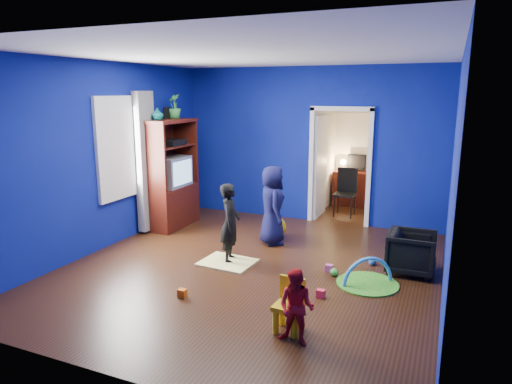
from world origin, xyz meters
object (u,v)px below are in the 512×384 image
at_px(child_navy, 272,205).
at_px(vase, 157,114).
at_px(hopper_ball, 275,227).
at_px(study_desk, 354,189).
at_px(kid_chair, 288,308).
at_px(crt_tv, 172,172).
at_px(armchair, 411,252).
at_px(toddler_red, 296,307).
at_px(child_black, 230,223).
at_px(play_mat, 367,284).
at_px(tv_armoire, 170,174).
at_px(folding_chair, 345,194).

height_order(child_navy, vase, vase).
xyz_separation_m(hopper_ball, study_desk, (0.77, 2.86, 0.18)).
bearing_deg(kid_chair, crt_tv, 143.39).
height_order(armchair, toddler_red, toddler_red).
distance_m(child_black, crt_tv, 2.20).
bearing_deg(play_mat, study_desk, 103.65).
height_order(armchair, kid_chair, armchair).
xyz_separation_m(armchair, toddler_red, (-0.88, -2.35, 0.09)).
height_order(child_navy, hopper_ball, child_navy).
xyz_separation_m(armchair, kid_chair, (-1.03, -2.15, -0.04)).
distance_m(child_black, study_desk, 4.23).
xyz_separation_m(toddler_red, kid_chair, (-0.15, 0.20, -0.13)).
height_order(tv_armoire, study_desk, tv_armoire).
relative_size(vase, folding_chair, 0.23).
height_order(child_navy, toddler_red, child_navy).
height_order(vase, hopper_ball, vase).
bearing_deg(armchair, child_black, 103.20).
xyz_separation_m(kid_chair, folding_chair, (-0.45, 4.71, 0.21)).
xyz_separation_m(hopper_ball, play_mat, (1.78, -1.30, -0.18)).
xyz_separation_m(child_black, child_navy, (0.27, 1.00, 0.06)).
xyz_separation_m(toddler_red, play_mat, (0.41, 1.71, -0.37)).
xyz_separation_m(tv_armoire, hopper_ball, (2.03, 0.03, -0.79)).
bearing_deg(child_black, study_desk, -30.50).
distance_m(kid_chair, study_desk, 5.69).
height_order(study_desk, folding_chair, folding_chair).
height_order(child_black, kid_chair, child_black).
bearing_deg(folding_chair, toddler_red, -83.03).
xyz_separation_m(child_black, hopper_ball, (0.22, 1.25, -0.39)).
bearing_deg(vase, hopper_ball, 9.16).
distance_m(child_navy, play_mat, 2.12).
bearing_deg(vase, toddler_red, -38.22).
bearing_deg(hopper_ball, armchair, -16.44).
distance_m(tv_armoire, play_mat, 4.14).
height_order(child_navy, kid_chair, child_navy).
height_order(tv_armoire, play_mat, tv_armoire).
bearing_deg(study_desk, toddler_red, -84.16).
relative_size(vase, crt_tv, 0.30).
bearing_deg(kid_chair, study_desk, 98.80).
distance_m(play_mat, study_desk, 4.30).
bearing_deg(study_desk, tv_armoire, -134.18).
bearing_deg(play_mat, kid_chair, -110.37).
distance_m(hopper_ball, play_mat, 2.21).
height_order(crt_tv, kid_chair, crt_tv).
bearing_deg(kid_chair, child_navy, 118.81).
relative_size(armchair, vase, 3.06).
relative_size(play_mat, study_desk, 0.90).
xyz_separation_m(armchair, tv_armoire, (-4.28, 0.64, 0.69)).
bearing_deg(crt_tv, tv_armoire, 180.00).
relative_size(toddler_red, play_mat, 0.97).
bearing_deg(armchair, child_navy, 79.18).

